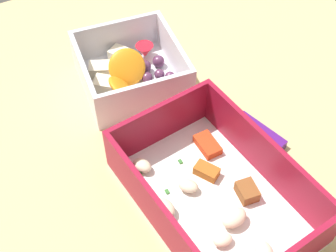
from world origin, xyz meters
TOP-DOWN VIEW (x-y plane):
  - table_surface at (0.00, 0.00)cm, footprint 80.00×80.00cm
  - pasta_container at (8.73, 1.82)cm, footprint 23.51×17.11cm
  - fruit_bowl at (-12.93, 1.68)cm, footprint 15.01×14.75cm
  - candy_bar at (3.22, 11.85)cm, footprint 7.39×4.27cm

SIDE VIEW (x-z plane):
  - table_surface at x=0.00cm, z-range 0.00..2.00cm
  - candy_bar at x=3.22cm, z-range 2.00..3.20cm
  - fruit_bowl at x=-12.93cm, z-range 1.19..7.01cm
  - pasta_container at x=8.73cm, z-range 0.79..7.44cm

